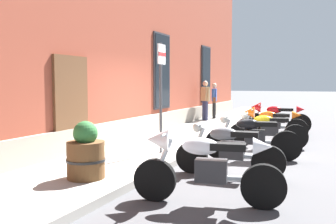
# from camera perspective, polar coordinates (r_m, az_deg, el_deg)

# --- Properties ---
(ground_plane) EXTENTS (140.00, 140.00, 0.00)m
(ground_plane) POSITION_cam_1_polar(r_m,az_deg,el_deg) (9.44, 6.00, -5.90)
(ground_plane) COLOR #424244
(sidewalk) EXTENTS (29.75, 2.38, 0.14)m
(sidewalk) POSITION_cam_1_polar(r_m,az_deg,el_deg) (9.85, -0.61, -5.02)
(sidewalk) COLOR gray
(sidewalk) RESTS_ON ground_plane
(motorcycle_white_sport) EXTENTS (0.70, 2.12, 1.08)m
(motorcycle_white_sport) POSITION_cam_1_polar(r_m,az_deg,el_deg) (5.20, 5.21, -7.97)
(motorcycle_white_sport) COLOR black
(motorcycle_white_sport) RESTS_ON ground_plane
(motorcycle_grey_naked) EXTENTS (0.62, 2.02, 0.96)m
(motorcycle_grey_naked) POSITION_cam_1_polar(r_m,az_deg,el_deg) (6.84, 9.32, -5.87)
(motorcycle_grey_naked) COLOR black
(motorcycle_grey_naked) RESTS_ON ground_plane
(motorcycle_black_naked) EXTENTS (0.74, 2.09, 0.98)m
(motorcycle_black_naked) POSITION_cam_1_polar(r_m,az_deg,el_deg) (8.36, 12.86, -3.95)
(motorcycle_black_naked) COLOR black
(motorcycle_black_naked) RESTS_ON ground_plane
(motorcycle_yellow_naked) EXTENTS (0.70, 2.02, 0.93)m
(motorcycle_yellow_naked) POSITION_cam_1_polar(r_m,az_deg,el_deg) (9.92, 15.11, -2.77)
(motorcycle_yellow_naked) COLOR black
(motorcycle_yellow_naked) RESTS_ON ground_plane
(motorcycle_orange_sport) EXTENTS (0.62, 2.11, 0.98)m
(motorcycle_orange_sport) POSITION_cam_1_polar(r_m,az_deg,el_deg) (11.46, 15.40, -1.46)
(motorcycle_orange_sport) COLOR black
(motorcycle_orange_sport) RESTS_ON ground_plane
(motorcycle_red_sport) EXTENTS (0.62, 2.21, 1.04)m
(motorcycle_red_sport) POSITION_cam_1_polar(r_m,az_deg,el_deg) (13.02, 16.25, -0.66)
(motorcycle_red_sport) COLOR black
(motorcycle_red_sport) RESTS_ON ground_plane
(pedestrian_tan_coat) EXTENTS (0.41, 0.48, 1.66)m
(pedestrian_tan_coat) POSITION_cam_1_polar(r_m,az_deg,el_deg) (15.38, 5.81, 2.14)
(pedestrian_tan_coat) COLOR #2D3351
(pedestrian_tan_coat) RESTS_ON sidewalk
(pedestrian_blue_top) EXTENTS (0.65, 0.30, 1.56)m
(pedestrian_blue_top) POSITION_cam_1_polar(r_m,az_deg,el_deg) (16.30, 7.21, 2.04)
(pedestrian_blue_top) COLOR black
(pedestrian_blue_top) RESTS_ON sidewalk
(parking_sign) EXTENTS (0.36, 0.07, 2.45)m
(parking_sign) POSITION_cam_1_polar(r_m,az_deg,el_deg) (8.16, -1.09, 4.65)
(parking_sign) COLOR #4C4C51
(parking_sign) RESTS_ON sidewalk
(barrel_planter) EXTENTS (0.65, 0.65, 0.95)m
(barrel_planter) POSITION_cam_1_polar(r_m,az_deg,el_deg) (6.21, -12.67, -6.46)
(barrel_planter) COLOR brown
(barrel_planter) RESTS_ON sidewalk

